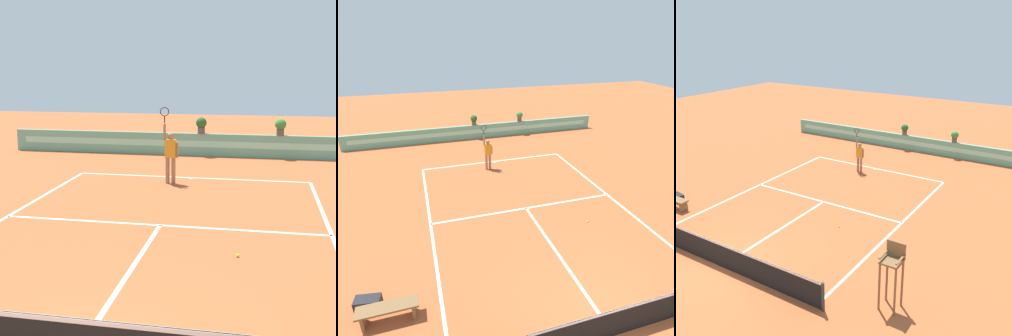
# 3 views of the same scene
# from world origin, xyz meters

# --- Properties ---
(ground_plane) EXTENTS (60.00, 60.00, 0.00)m
(ground_plane) POSITION_xyz_m (0.00, 6.00, 0.00)
(ground_plane) COLOR #B2562D
(court_lines) EXTENTS (8.32, 11.94, 0.01)m
(court_lines) POSITION_xyz_m (0.00, 6.72, 0.00)
(court_lines) COLOR white
(court_lines) RESTS_ON ground
(back_wall_barrier) EXTENTS (18.00, 0.21, 1.00)m
(back_wall_barrier) POSITION_xyz_m (0.00, 16.39, 0.50)
(back_wall_barrier) COLOR #60A88E
(back_wall_barrier) RESTS_ON ground
(tennis_player) EXTENTS (0.62, 0.24, 2.58)m
(tennis_player) POSITION_xyz_m (-0.58, 10.90, 1.05)
(tennis_player) COLOR #9E7051
(tennis_player) RESTS_ON ground
(tennis_ball_near_baseline) EXTENTS (0.07, 0.07, 0.07)m
(tennis_ball_near_baseline) POSITION_xyz_m (2.00, 4.66, 0.03)
(tennis_ball_near_baseline) COLOR #CCE033
(tennis_ball_near_baseline) RESTS_ON ground
(potted_plant_right) EXTENTS (0.48, 0.48, 0.72)m
(potted_plant_right) POSITION_xyz_m (3.20, 16.39, 1.41)
(potted_plant_right) COLOR #514C47
(potted_plant_right) RESTS_ON back_wall_barrier
(potted_plant_centre) EXTENTS (0.48, 0.48, 0.72)m
(potted_plant_centre) POSITION_xyz_m (-0.21, 16.39, 1.41)
(potted_plant_centre) COLOR #514C47
(potted_plant_centre) RESTS_ON back_wall_barrier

